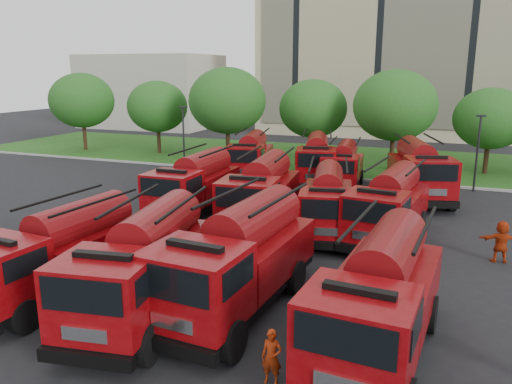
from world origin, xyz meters
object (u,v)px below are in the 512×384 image
fire_truck_2 (238,258)px  fire_truck_10 (343,166)px  fire_truck_0 (59,252)px  firefighter_5 (499,262)px  fire_truck_8 (251,156)px  fire_truck_11 (419,171)px  fire_truck_1 (145,264)px  fire_truck_6 (327,202)px  fire_truck_3 (379,297)px  fire_truck_5 (261,192)px  firefighter_0 (271,383)px  firefighter_4 (134,263)px  fire_truck_4 (195,184)px  fire_truck_9 (316,160)px  fire_truck_7 (389,206)px

fire_truck_2 → fire_truck_10: bearing=95.2°
fire_truck_0 → firefighter_5: fire_truck_0 is taller
fire_truck_8 → fire_truck_11: bearing=-20.5°
fire_truck_1 → firefighter_5: 14.82m
fire_truck_11 → firefighter_5: size_ratio=4.57×
firefighter_5 → fire_truck_6: bearing=-17.9°
fire_truck_3 → fire_truck_6: size_ratio=1.06×
fire_truck_5 → fire_truck_10: (2.27, 9.87, -0.23)m
fire_truck_8 → fire_truck_10: bearing=-18.1°
fire_truck_0 → fire_truck_2: bearing=15.3°
firefighter_0 → fire_truck_1: bearing=154.2°
fire_truck_1 → fire_truck_3: (7.47, 0.33, -0.01)m
fire_truck_3 → firefighter_0: bearing=-129.7°
firefighter_4 → fire_truck_4: bearing=-49.0°
firefighter_5 → fire_truck_4: bearing=-16.6°
fire_truck_4 → firefighter_5: size_ratio=4.12×
fire_truck_5 → fire_truck_10: bearing=70.9°
fire_truck_0 → fire_truck_6: 12.62m
fire_truck_9 → fire_truck_4: bearing=-127.3°
fire_truck_5 → fire_truck_0: bearing=-116.6°
fire_truck_1 → fire_truck_2: (2.71, 1.43, 0.07)m
fire_truck_2 → fire_truck_11: size_ratio=0.98×
fire_truck_0 → fire_truck_6: bearing=59.0°
fire_truck_8 → fire_truck_10: (7.11, -0.77, -0.13)m
fire_truck_2 → fire_truck_8: (-7.44, 19.77, -0.14)m
fire_truck_0 → fire_truck_5: 11.05m
fire_truck_1 → fire_truck_8: size_ratio=1.04×
firefighter_4 → firefighter_5: (14.42, 5.69, 0.00)m
fire_truck_8 → firefighter_4: size_ratio=3.90×
fire_truck_7 → fire_truck_10: 10.72m
firefighter_4 → fire_truck_11: bearing=-90.7°
fire_truck_2 → fire_truck_10: size_ratio=1.17×
fire_truck_2 → fire_truck_10: 19.01m
fire_truck_2 → fire_truck_3: 4.88m
fire_truck_5 → firefighter_4: (-3.19, -6.90, -1.78)m
fire_truck_9 → fire_truck_2: bearing=-96.3°
fire_truck_3 → fire_truck_6: (-3.85, 10.14, -0.13)m
fire_truck_9 → fire_truck_10: (2.07, -0.75, -0.18)m
fire_truck_7 → fire_truck_0: bearing=-128.1°
fire_truck_1 → fire_truck_10: (2.39, 20.44, -0.20)m
fire_truck_7 → fire_truck_11: (0.85, 8.84, 0.11)m
fire_truck_1 → fire_truck_4: bearing=101.1°
fire_truck_6 → fire_truck_2: bearing=-107.6°
fire_truck_2 → fire_truck_8: 21.12m
firefighter_0 → fire_truck_7: bearing=80.0°
fire_truck_3 → fire_truck_5: (-7.35, 10.23, 0.03)m
fire_truck_7 → firefighter_4: size_ratio=3.87×
fire_truck_5 → fire_truck_10: fire_truck_5 is taller
fire_truck_0 → fire_truck_7: (10.29, 10.34, 0.07)m
fire_truck_8 → firefighter_4: (1.66, -17.53, -1.68)m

